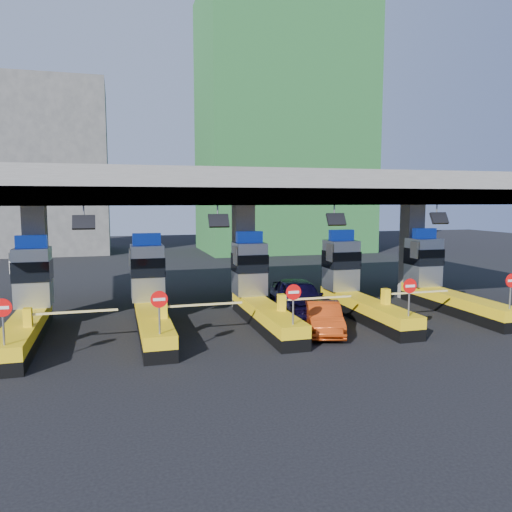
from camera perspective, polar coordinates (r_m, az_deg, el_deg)
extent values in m
plane|color=black|center=(23.67, 0.38, -7.53)|extent=(120.00, 120.00, 0.00)
cube|color=slate|center=(25.88, -1.47, 7.62)|extent=(28.00, 12.00, 1.50)
cube|color=#4C4C49|center=(20.40, 2.53, 6.81)|extent=(28.00, 0.60, 0.70)
cube|color=slate|center=(25.49, -23.79, -0.79)|extent=(1.00, 1.00, 5.50)
cube|color=slate|center=(26.04, -1.45, -0.10)|extent=(1.00, 1.00, 5.50)
cube|color=slate|center=(30.10, 17.32, 0.49)|extent=(1.00, 1.00, 5.50)
cylinder|color=slate|center=(19.40, -19.09, 4.72)|extent=(0.06, 0.06, 0.50)
cube|color=black|center=(19.21, -19.09, 3.66)|extent=(0.80, 0.38, 0.54)
cylinder|color=slate|center=(19.76, -4.41, 5.07)|extent=(0.06, 0.06, 0.50)
cube|color=black|center=(19.58, -4.28, 4.04)|extent=(0.80, 0.38, 0.54)
cylinder|color=slate|center=(21.32, 8.93, 5.11)|extent=(0.06, 0.06, 0.50)
cube|color=black|center=(21.15, 9.14, 4.15)|extent=(0.80, 0.38, 0.54)
cylinder|color=slate|center=(23.84, 19.96, 4.94)|extent=(0.06, 0.06, 0.50)
cube|color=black|center=(23.69, 20.21, 4.07)|extent=(0.80, 0.38, 0.54)
cube|color=black|center=(22.06, -24.93, -8.52)|extent=(1.20, 8.00, 0.50)
cube|color=#E5B70C|center=(21.94, -24.99, -7.25)|extent=(1.20, 8.00, 0.50)
cube|color=#9EA3A8|center=(24.37, -24.13, -2.18)|extent=(1.50, 1.50, 2.60)
cube|color=black|center=(24.31, -24.17, -1.49)|extent=(1.56, 1.56, 0.90)
cube|color=#0C2DBF|center=(24.20, -24.30, 1.52)|extent=(1.30, 0.35, 0.55)
cube|color=white|center=(24.12, -26.18, -0.69)|extent=(0.06, 0.70, 0.90)
cylinder|color=slate|center=(18.29, -26.91, -7.11)|extent=(0.07, 0.07, 1.30)
cylinder|color=red|center=(18.13, -27.02, -5.28)|extent=(0.60, 0.04, 0.60)
cube|color=white|center=(18.11, -27.04, -5.30)|extent=(0.42, 0.02, 0.10)
cube|color=#E5B70C|center=(20.59, -24.63, -6.39)|extent=(0.30, 0.35, 0.70)
cube|color=white|center=(20.38, -20.03, -6.03)|extent=(3.20, 0.08, 0.08)
cube|color=black|center=(21.81, -11.71, -8.21)|extent=(1.20, 8.00, 0.50)
cube|color=#E5B70C|center=(21.69, -11.74, -6.93)|extent=(1.20, 8.00, 0.50)
cube|color=#9EA3A8|center=(24.15, -12.31, -1.84)|extent=(1.50, 1.50, 2.60)
cube|color=black|center=(24.09, -12.32, -1.14)|extent=(1.56, 1.56, 0.90)
cube|color=#0C2DBF|center=(23.98, -12.40, 1.90)|extent=(1.30, 0.35, 0.55)
cube|color=white|center=(23.73, -14.23, -0.33)|extent=(0.06, 0.70, 0.90)
cylinder|color=slate|center=(17.99, -10.98, -6.74)|extent=(0.07, 0.07, 1.30)
cylinder|color=red|center=(17.83, -11.01, -4.88)|extent=(0.60, 0.04, 0.60)
cube|color=white|center=(17.81, -11.00, -4.90)|extent=(0.42, 0.02, 0.10)
cube|color=#E5B70C|center=(20.41, -10.55, -6.02)|extent=(0.30, 0.35, 0.70)
cube|color=white|center=(20.60, -5.96, -5.54)|extent=(3.20, 0.08, 0.08)
cube|color=black|center=(22.68, 1.09, -7.50)|extent=(1.20, 8.00, 0.50)
cube|color=#E5B70C|center=(22.57, 1.10, -6.27)|extent=(1.20, 8.00, 0.50)
cube|color=#9EA3A8|center=(24.94, -0.77, -1.43)|extent=(1.50, 1.50, 2.60)
cube|color=black|center=(24.89, -0.75, -0.75)|extent=(1.56, 1.56, 0.90)
cube|color=#0C2DBF|center=(24.78, -0.77, 2.19)|extent=(1.30, 0.35, 0.55)
cube|color=white|center=(24.37, -2.40, 0.04)|extent=(0.06, 0.70, 0.90)
cylinder|color=slate|center=(19.04, 4.27, -5.90)|extent=(0.07, 0.07, 1.30)
cylinder|color=red|center=(18.89, 4.31, -4.14)|extent=(0.60, 0.04, 0.60)
cube|color=white|center=(18.87, 4.34, -4.16)|extent=(0.42, 0.02, 0.10)
cube|color=#E5B70C|center=(21.43, 2.94, -5.32)|extent=(0.30, 0.35, 0.70)
cube|color=white|center=(21.99, 7.03, -4.79)|extent=(3.20, 0.08, 0.08)
cube|color=black|center=(24.57, 12.40, -6.56)|extent=(1.20, 8.00, 0.50)
cube|color=#E5B70C|center=(24.46, 12.43, -5.42)|extent=(1.20, 8.00, 0.50)
cube|color=#9EA3A8|center=(26.67, 9.67, -1.01)|extent=(1.50, 1.50, 2.60)
cube|color=black|center=(26.61, 9.70, -0.37)|extent=(1.56, 1.56, 0.90)
cube|color=#0C2DBF|center=(26.51, 9.73, 2.38)|extent=(1.30, 0.35, 0.55)
cube|color=white|center=(25.98, 8.39, 0.37)|extent=(0.06, 0.70, 0.90)
cylinder|color=slate|center=(21.25, 17.08, -4.87)|extent=(0.07, 0.07, 1.30)
cylinder|color=red|center=(21.12, 17.18, -3.29)|extent=(0.60, 0.04, 0.60)
cube|color=white|center=(21.10, 17.22, -3.30)|extent=(0.42, 0.02, 0.10)
cube|color=#E5B70C|center=(23.49, 14.60, -4.48)|extent=(0.30, 0.35, 0.70)
cube|color=white|center=(24.34, 17.97, -3.97)|extent=(3.20, 0.08, 0.08)
cube|color=black|center=(27.25, 21.75, -5.59)|extent=(1.20, 8.00, 0.50)
cube|color=#E5B70C|center=(27.16, 21.80, -4.56)|extent=(1.20, 8.00, 0.50)
cube|color=#9EA3A8|center=(29.16, 18.58, -0.62)|extent=(1.50, 1.50, 2.60)
cube|color=black|center=(29.11, 18.62, -0.04)|extent=(1.56, 1.56, 0.90)
cube|color=#0C2DBF|center=(29.02, 18.69, 2.47)|extent=(1.30, 0.35, 0.55)
cube|color=white|center=(28.39, 17.63, 0.65)|extent=(0.06, 0.70, 0.90)
cylinder|color=slate|center=(24.30, 27.06, -3.90)|extent=(0.07, 0.07, 1.30)
cylinder|color=red|center=(24.19, 27.18, -2.51)|extent=(0.60, 0.04, 0.60)
cube|color=white|center=(24.17, 27.22, -2.52)|extent=(0.42, 0.02, 0.10)
cube|color=#E5B70C|center=(26.35, 24.04, -3.66)|extent=(0.30, 0.35, 0.70)
cube|color=white|center=(27.41, 26.71, -3.20)|extent=(3.20, 0.08, 0.08)
cube|color=#1E5926|center=(57.71, 3.07, 14.68)|extent=(18.00, 12.00, 28.00)
cube|color=#4C4C49|center=(58.65, -23.53, 9.12)|extent=(14.00, 10.00, 18.00)
imported|color=black|center=(24.77, 4.85, -4.76)|extent=(2.68, 5.56, 1.83)
imported|color=#BD3A0E|center=(21.82, 7.75, -7.02)|extent=(2.48, 4.22, 1.32)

